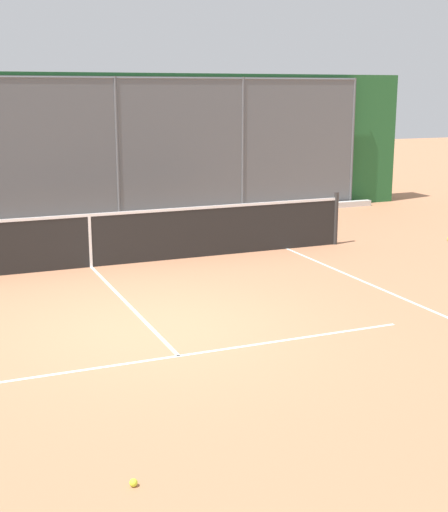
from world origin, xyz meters
name	(u,v)px	position (x,y,z in m)	size (l,w,h in m)	color
ground_plane	(151,328)	(0.00, 0.00, 0.00)	(60.00, 60.00, 0.00)	#B27551
court_line_markings	(188,365)	(0.00, 1.45, 0.00)	(7.88, 8.65, 0.01)	white
fence_backdrop	(43,149)	(0.00, -8.43, 1.72)	(19.08, 1.37, 3.47)	#565B60
tennis_net	(90,240)	(0.00, -3.61, 0.49)	(10.13, 0.09, 1.07)	#2D2D2D
tennis_ball_by_sideline	(133,483)	(1.27, 3.69, 0.03)	(0.07, 0.07, 0.07)	#CCDB33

